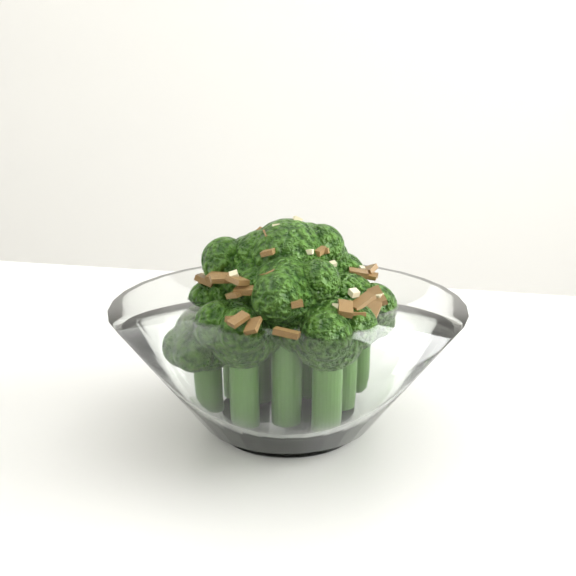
{
  "coord_description": "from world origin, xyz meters",
  "views": [
    {
      "loc": [
        0.0,
        -0.58,
        0.99
      ],
      "look_at": [
        -0.02,
        -0.09,
        0.85
      ],
      "focal_mm": 50.0,
      "sensor_mm": 36.0,
      "label": 1
    }
  ],
  "objects": [
    {
      "name": "table",
      "position": [
        -0.07,
        -0.13,
        0.68
      ],
      "size": [
        1.32,
        1.0,
        0.75
      ],
      "color": "white",
      "rests_on": "ground"
    },
    {
      "name": "broccoli_dish",
      "position": [
        -0.02,
        -0.09,
        0.81
      ],
      "size": [
        0.23,
        0.23,
        0.14
      ],
      "color": "white",
      "rests_on": "table"
    }
  ]
}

